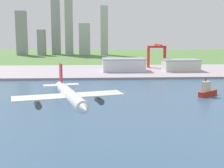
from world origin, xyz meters
TOP-DOWN VIEW (x-y plane):
  - ground_plane at (0.00, 300.00)m, footprint 2400.00×2400.00m
  - water_bay at (0.00, 240.00)m, footprint 840.00×360.00m
  - industrial_pier at (0.00, 490.00)m, footprint 840.00×140.00m
  - airplane_landing at (-8.10, 177.45)m, footprint 38.76×43.22m
  - tugboat_small at (92.95, 323.79)m, footprint 19.76×17.24m
  - port_crane_red at (89.53, 519.80)m, footprint 25.78×41.98m
  - warehouse_main at (38.53, 481.17)m, footprint 55.09×31.02m
  - warehouse_annex at (113.36, 479.18)m, footprint 45.78×29.08m
  - distant_skyline at (-72.78, 834.07)m, footprint 211.62×43.05m

SIDE VIEW (x-z plane):
  - ground_plane at x=0.00m, z-range 0.00..0.00m
  - water_bay at x=0.00m, z-range 0.00..0.15m
  - industrial_pier at x=0.00m, z-range 0.00..2.50m
  - tugboat_small at x=92.95m, z-range -3.22..12.38m
  - warehouse_annex at x=113.36m, z-range 2.52..17.38m
  - warehouse_main at x=38.53m, z-range 2.52..18.86m
  - port_crane_red at x=89.53m, z-range 10.28..43.85m
  - airplane_landing at x=-8.10m, z-range 24.11..37.15m
  - distant_skyline at x=-72.78m, z-range -19.18..140.28m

